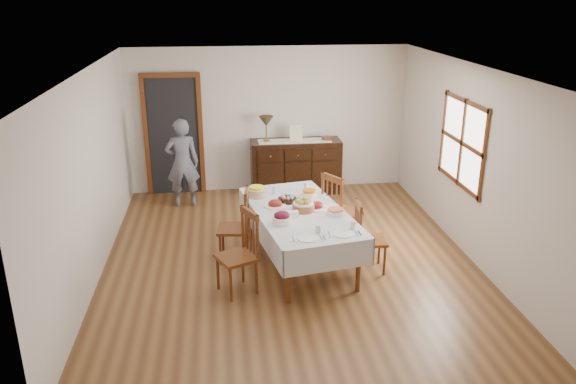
{
  "coord_description": "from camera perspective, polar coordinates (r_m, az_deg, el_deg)",
  "views": [
    {
      "loc": [
        -0.87,
        -6.94,
        3.52
      ],
      "look_at": [
        0.0,
        0.1,
        0.95
      ],
      "focal_mm": 35.0,
      "sensor_mm": 36.0,
      "label": 1
    }
  ],
  "objects": [
    {
      "name": "pineapple_bowl",
      "position": [
        7.9,
        -3.21,
        0.02
      ],
      "size": [
        0.27,
        0.27,
        0.15
      ],
      "color": "tan",
      "rests_on": "dining_table"
    },
    {
      "name": "table_lamp",
      "position": [
        9.93,
        -2.23,
        7.12
      ],
      "size": [
        0.26,
        0.26,
        0.46
      ],
      "color": "brown",
      "rests_on": "sideboard"
    },
    {
      "name": "ground",
      "position": [
        7.83,
        0.09,
        -6.8
      ],
      "size": [
        6.0,
        6.0,
        0.0
      ],
      "primitive_type": "plane",
      "color": "brown"
    },
    {
      "name": "casserole_dish",
      "position": [
        7.31,
        4.85,
        -1.98
      ],
      "size": [
        0.24,
        0.24,
        0.07
      ],
      "color": "white",
      "rests_on": "dining_table"
    },
    {
      "name": "chair_left_far",
      "position": [
        7.66,
        -5.19,
        -3.34
      ],
      "size": [
        0.46,
        0.46,
        1.01
      ],
      "rotation": [
        0.0,
        0.0,
        -1.69
      ],
      "color": "#5B2C12",
      "rests_on": "ground"
    },
    {
      "name": "room_shell",
      "position": [
        7.63,
        -1.38,
        5.66
      ],
      "size": [
        5.02,
        6.02,
        2.65
      ],
      "color": "silver",
      "rests_on": "ground"
    },
    {
      "name": "setting_right",
      "position": [
        6.78,
        5.93,
        -3.94
      ],
      "size": [
        0.44,
        0.31,
        0.1
      ],
      "color": "white",
      "rests_on": "dining_table"
    },
    {
      "name": "ham_platter_a",
      "position": [
        7.54,
        -1.32,
        -1.25
      ],
      "size": [
        0.3,
        0.3,
        0.11
      ],
      "color": "white",
      "rests_on": "dining_table"
    },
    {
      "name": "glass_far_a",
      "position": [
        8.01,
        -1.41,
        0.22
      ],
      "size": [
        0.06,
        0.06,
        0.11
      ],
      "color": "silver",
      "rests_on": "dining_table"
    },
    {
      "name": "carrot_bowl",
      "position": [
        7.91,
        2.18,
        -0.13
      ],
      "size": [
        0.21,
        0.21,
        0.09
      ],
      "color": "white",
      "rests_on": "dining_table"
    },
    {
      "name": "ham_platter_b",
      "position": [
        7.49,
        2.9,
        -1.45
      ],
      "size": [
        0.32,
        0.32,
        0.11
      ],
      "color": "white",
      "rests_on": "dining_table"
    },
    {
      "name": "picture_frame",
      "position": [
        10.03,
        0.82,
        6.0
      ],
      "size": [
        0.22,
        0.08,
        0.28
      ],
      "color": "beige",
      "rests_on": "sideboard"
    },
    {
      "name": "chair_left_near",
      "position": [
        6.86,
        -4.88,
        -6.07
      ],
      "size": [
        0.57,
        0.57,
        1.04
      ],
      "rotation": [
        0.0,
        0.0,
        -1.13
      ],
      "color": "#5B2C12",
      "rests_on": "ground"
    },
    {
      "name": "glass_far_b",
      "position": [
        8.16,
        1.83,
        0.59
      ],
      "size": [
        0.07,
        0.07,
        0.11
      ],
      "color": "silver",
      "rests_on": "dining_table"
    },
    {
      "name": "butter_dish",
      "position": [
        7.21,
        0.5,
        -2.23
      ],
      "size": [
        0.15,
        0.11,
        0.07
      ],
      "color": "white",
      "rests_on": "dining_table"
    },
    {
      "name": "setting_left",
      "position": [
        6.64,
        2.32,
        -4.38
      ],
      "size": [
        0.44,
        0.31,
        0.1
      ],
      "color": "white",
      "rests_on": "dining_table"
    },
    {
      "name": "egg_basket",
      "position": [
        7.71,
        -0.07,
        -0.72
      ],
      "size": [
        0.26,
        0.26,
        0.11
      ],
      "color": "black",
      "rests_on": "dining_table"
    },
    {
      "name": "chair_right_far",
      "position": [
        8.06,
        5.2,
        -1.77
      ],
      "size": [
        0.62,
        0.62,
        1.09
      ],
      "rotation": [
        0.0,
        0.0,
        2.11
      ],
      "color": "#5B2C12",
      "rests_on": "ground"
    },
    {
      "name": "bread_basket",
      "position": [
        7.38,
        1.57,
        -1.39
      ],
      "size": [
        0.3,
        0.3,
        0.17
      ],
      "color": "brown",
      "rests_on": "dining_table"
    },
    {
      "name": "dining_table",
      "position": [
        7.45,
        1.14,
        -2.53
      ],
      "size": [
        1.52,
        2.4,
        0.77
      ],
      "rotation": [
        0.0,
        0.0,
        0.18
      ],
      "color": "silver",
      "rests_on": "ground"
    },
    {
      "name": "person",
      "position": [
        9.62,
        -10.69,
        3.21
      ],
      "size": [
        0.54,
        0.37,
        1.63
      ],
      "primitive_type": "imported",
      "rotation": [
        0.0,
        0.0,
        3.23
      ],
      "color": "slate",
      "rests_on": "ground"
    },
    {
      "name": "deco_bowl",
      "position": [
        10.14,
        3.98,
        5.46
      ],
      "size": [
        0.2,
        0.2,
        0.06
      ],
      "color": "#5B2C12",
      "rests_on": "sideboard"
    },
    {
      "name": "runner",
      "position": [
        10.04,
        0.67,
        5.22
      ],
      "size": [
        1.3,
        0.35,
        0.01
      ],
      "color": "white",
      "rests_on": "sideboard"
    },
    {
      "name": "sideboard",
      "position": [
        10.21,
        0.78,
        2.62
      ],
      "size": [
        1.61,
        0.58,
        0.97
      ],
      "color": "black",
      "rests_on": "ground"
    },
    {
      "name": "chair_right_near",
      "position": [
        7.41,
        8.04,
        -4.5
      ],
      "size": [
        0.42,
        0.42,
        0.95
      ],
      "rotation": [
        0.0,
        0.0,
        1.51
      ],
      "color": "#5B2C12",
      "rests_on": "ground"
    },
    {
      "name": "beet_bowl",
      "position": [
        6.98,
        -0.62,
        -2.67
      ],
      "size": [
        0.24,
        0.24,
        0.16
      ],
      "color": "white",
      "rests_on": "dining_table"
    }
  ]
}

